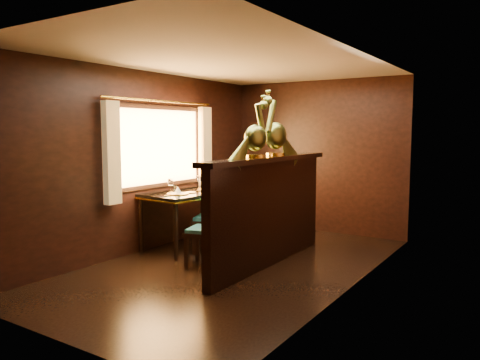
{
  "coord_description": "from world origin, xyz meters",
  "views": [
    {
      "loc": [
        3.15,
        -4.72,
        1.67
      ],
      "look_at": [
        -0.17,
        0.39,
        1.03
      ],
      "focal_mm": 35.0,
      "sensor_mm": 36.0,
      "label": 1
    }
  ],
  "objects_px": {
    "dining_table": "(190,197)",
    "peacock_left": "(255,126)",
    "peacock_right": "(276,124)",
    "chair_right": "(220,204)",
    "chair_left": "(214,216)"
  },
  "relations": [
    {
      "from": "dining_table",
      "to": "chair_left",
      "type": "relative_size",
      "value": 1.17
    },
    {
      "from": "dining_table",
      "to": "peacock_right",
      "type": "bearing_deg",
      "value": 5.91
    },
    {
      "from": "peacock_left",
      "to": "peacock_right",
      "type": "bearing_deg",
      "value": 90.0
    },
    {
      "from": "chair_right",
      "to": "dining_table",
      "type": "bearing_deg",
      "value": 158.47
    },
    {
      "from": "peacock_right",
      "to": "dining_table",
      "type": "bearing_deg",
      "value": -179.77
    },
    {
      "from": "dining_table",
      "to": "peacock_left",
      "type": "distance_m",
      "value": 1.76
    },
    {
      "from": "chair_left",
      "to": "peacock_right",
      "type": "height_order",
      "value": "peacock_right"
    },
    {
      "from": "dining_table",
      "to": "peacock_right",
      "type": "distance_m",
      "value": 1.72
    },
    {
      "from": "peacock_right",
      "to": "chair_left",
      "type": "bearing_deg",
      "value": -129.37
    },
    {
      "from": "dining_table",
      "to": "chair_right",
      "type": "xyz_separation_m",
      "value": [
        0.52,
        -0.0,
        -0.07
      ]
    },
    {
      "from": "chair_left",
      "to": "peacock_right",
      "type": "relative_size",
      "value": 1.53
    },
    {
      "from": "chair_right",
      "to": "peacock_right",
      "type": "xyz_separation_m",
      "value": [
        0.86,
        0.01,
        1.09
      ]
    },
    {
      "from": "chair_right",
      "to": "peacock_right",
      "type": "distance_m",
      "value": 1.39
    },
    {
      "from": "peacock_left",
      "to": "chair_left",
      "type": "bearing_deg",
      "value": -165.55
    },
    {
      "from": "chair_left",
      "to": "peacock_left",
      "type": "distance_m",
      "value": 1.21
    }
  ]
}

